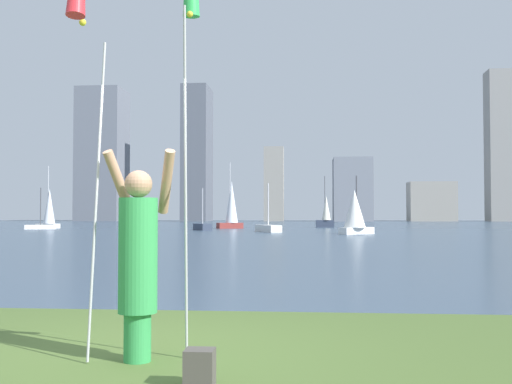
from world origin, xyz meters
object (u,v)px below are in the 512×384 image
at_px(person, 138,256).
at_px(sailboat_2, 268,228).
at_px(sailboat_3, 49,210).
at_px(sailboat_7, 203,227).
at_px(sailboat_1, 355,212).
at_px(sailboat_4, 40,226).
at_px(sailboat_5, 231,206).
at_px(bag, 200,368).
at_px(sailboat_6, 326,212).

distance_m(person, sailboat_2, 38.61).
height_order(sailboat_3, sailboat_7, sailboat_3).
bearing_deg(sailboat_1, person, -97.29).
xyz_separation_m(person, sailboat_4, (-21.29, 45.18, -0.68)).
distance_m(sailboat_4, sailboat_5, 16.45).
bearing_deg(bag, sailboat_3, 114.72).
bearing_deg(sailboat_1, sailboat_5, 123.64).
bearing_deg(bag, sailboat_5, 97.00).
bearing_deg(sailboat_6, sailboat_4, -159.32).
xyz_separation_m(bag, sailboat_7, (-7.66, 43.83, 0.14)).
xyz_separation_m(sailboat_3, sailboat_7, (15.04, -5.47, -1.39)).
xyz_separation_m(sailboat_2, sailboat_4, (-19.85, 6.60, -0.04)).
relative_size(sailboat_2, sailboat_4, 0.99).
xyz_separation_m(sailboat_3, sailboat_5, (16.55, 0.77, 0.31)).
bearing_deg(sailboat_4, sailboat_2, -18.39).
relative_size(bag, sailboat_5, 0.05).
height_order(bag, sailboat_6, sailboat_6).
bearing_deg(sailboat_5, sailboat_4, -165.30).
height_order(person, sailboat_4, sailboat_4).
xyz_separation_m(bag, sailboat_4, (-21.97, 45.93, 0.10)).
relative_size(sailboat_3, sailboat_5, 0.96).
bearing_deg(sailboat_1, sailboat_2, 145.02).
distance_m(person, sailboat_7, 43.65).
bearing_deg(sailboat_7, sailboat_5, 76.40).
xyz_separation_m(person, sailboat_2, (-1.43, 38.58, -0.64)).
relative_size(bag, sailboat_1, 0.07).
relative_size(bag, sailboat_4, 0.08).
bearing_deg(sailboat_3, sailboat_6, 13.05).
height_order(person, sailboat_5, sailboat_5).
height_order(sailboat_2, sailboat_7, sailboat_2).
bearing_deg(sailboat_4, bag, -64.43).
height_order(sailboat_4, sailboat_5, sailboat_5).
relative_size(sailboat_4, sailboat_5, 0.60).
distance_m(sailboat_1, sailboat_2, 7.22).
relative_size(sailboat_1, sailboat_7, 1.12).
xyz_separation_m(bag, sailboat_5, (-6.15, 50.08, 1.84)).
distance_m(sailboat_5, sailboat_6, 9.94).
relative_size(person, sailboat_4, 0.53).
bearing_deg(person, sailboat_6, 80.87).
relative_size(sailboat_1, sailboat_4, 1.07).
height_order(bag, sailboat_5, sailboat_5).
relative_size(person, bag, 6.68).
bearing_deg(sailboat_6, sailboat_7, -131.70).
xyz_separation_m(sailboat_6, sailboat_7, (-10.06, -11.29, -1.17)).
xyz_separation_m(sailboat_2, sailboat_7, (-5.54, 4.50, 0.00)).
height_order(sailboat_5, sailboat_6, sailboat_5).
xyz_separation_m(person, bag, (0.69, -0.75, -0.78)).
bearing_deg(sailboat_1, sailboat_7, 142.96).
bearing_deg(sailboat_5, person, -83.68).
bearing_deg(sailboat_4, sailboat_1, -22.59).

